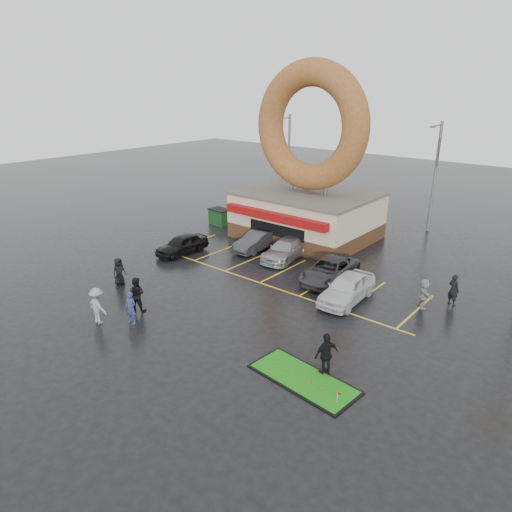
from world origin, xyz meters
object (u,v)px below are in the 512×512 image
Objects in this scene: putting_green at (303,379)px; person_cameraman at (326,354)px; car_grey at (330,270)px; dumpster at (220,217)px; car_black at (182,244)px; person_blue at (131,308)px; streetlight_mid at (435,175)px; car_white at (347,288)px; car_silver at (286,249)px; car_dgrey at (257,241)px; donut_shop at (308,182)px; streetlight_left at (288,159)px.

person_cameraman is at bearing 63.11° from putting_green.
dumpster is (-13.98, 4.50, -0.05)m from car_grey.
person_blue reaches higher than car_black.
putting_green is (-0.48, -0.95, -0.94)m from person_cameraman.
streetlight_mid is 1.95× the size of car_white.
dumpster is at bearing 155.77° from car_white.
putting_green is (9.08, -11.01, -0.66)m from car_silver.
putting_green is at bearing -43.83° from car_dgrey.
donut_shop reaches higher than streetlight_left.
car_silver is 12.73m from person_blue.
car_silver is 10.08m from dumpster.
streetlight_left and streetlight_mid have the same top height.
streetlight_left is 1.84× the size of putting_green.
streetlight_mid is at bearing 81.53° from car_grey.
person_cameraman is (5.15, -8.74, 0.28)m from car_grey.
person_cameraman is at bearing -54.08° from car_silver.
putting_green is at bearing -75.91° from car_white.
person_cameraman is (10.07, 2.65, 0.10)m from person_blue.
person_blue reaches higher than car_dgrey.
car_black reaches higher than car_silver.
streetlight_left is 22.06m from car_white.
person_cameraman is at bearing -50.44° from streetlight_left.
car_grey is 2.98m from car_white.
donut_shop reaches higher than streetlight_mid.
streetlight_left is 2.18× the size of car_black.
donut_shop is 6.32m from car_dgrey.
car_dgrey is 0.84× the size of car_grey.
car_dgrey is at bearing -101.77° from donut_shop.
putting_green is (4.67, -9.69, -0.66)m from car_grey.
donut_shop is 3.27× the size of car_black.
donut_shop is at bearing 64.51° from car_black.
car_black is 0.97× the size of car_dgrey.
car_dgrey is (-1.04, -4.97, -3.76)m from donut_shop.
streetlight_left is 15.41m from car_silver.
dumpster is 23.44m from putting_green.
streetlight_mid is (7.00, 7.95, 0.32)m from donut_shop.
person_blue is at bearing -102.70° from streetlight_mid.
donut_shop is at bearing -131.38° from streetlight_mid.
person_blue is at bearing -71.68° from streetlight_left.
person_blue is at bearing -169.91° from putting_green.
putting_green is (10.78, -16.11, -4.43)m from donut_shop.
car_grey is 2.88× the size of person_blue.
car_black reaches higher than car_dgrey.
car_grey is (10.85, 2.70, -0.00)m from car_black.
streetlight_left is 5.14× the size of person_blue.
car_white is (8.42, -8.32, -3.68)m from donut_shop.
person_blue is at bearing -118.29° from car_grey.
streetlight_left is 13.94m from car_dgrey.
car_dgrey is at bearing 136.71° from putting_green.
streetlight_mid is at bearing 59.76° from person_blue.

